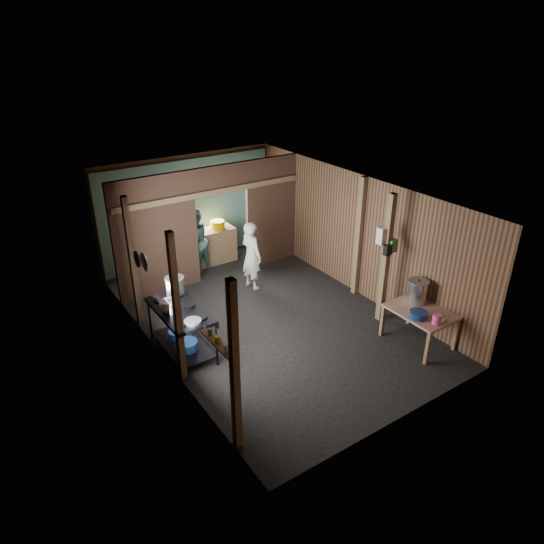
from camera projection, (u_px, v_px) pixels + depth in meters
floor at (266, 317)px, 9.89m from camera, size 4.50×7.00×0.00m
ceiling at (266, 192)px, 8.73m from camera, size 4.50×7.00×0.00m
wall_back at (187, 208)px, 11.92m from camera, size 4.50×0.00×2.60m
wall_front at (406, 348)px, 6.70m from camera, size 4.50×0.00×2.60m
wall_left at (153, 290)px, 8.19m from camera, size 0.00×7.00×2.60m
wall_right at (355, 234)px, 10.43m from camera, size 0.00×7.00×2.60m
partition_left at (156, 237)px, 10.29m from camera, size 1.85×0.10×2.60m
partition_right at (271, 211)px, 11.73m from camera, size 1.35×0.10×2.60m
partition_header at (220, 179)px, 10.63m from camera, size 1.30×0.10×0.60m
turquoise_panel at (189, 211)px, 11.90m from camera, size 4.40×0.06×2.50m
back_counter at (211, 246)px, 12.05m from camera, size 1.20×0.50×0.85m
wall_clock at (197, 184)px, 11.70m from camera, size 0.20×0.03×0.20m
post_left_a at (235, 369)px, 6.29m from camera, size 0.10×0.12×2.60m
post_left_b at (177, 309)px, 7.63m from camera, size 0.10×0.12×2.60m
post_left_c at (133, 263)px, 9.12m from camera, size 0.10×0.12×2.60m
post_right at (359, 238)px, 10.25m from camera, size 0.10×0.12×2.60m
post_free at (386, 260)px, 9.26m from camera, size 0.12×0.12×2.60m
cross_beam at (211, 192)px, 10.58m from camera, size 4.40×0.12×0.12m
pan_lid_big at (145, 262)px, 8.35m from camera, size 0.03×0.34×0.34m
pan_lid_small at (137, 259)px, 8.70m from camera, size 0.03×0.30×0.30m
wall_shelf at (218, 343)px, 6.63m from camera, size 0.14×0.80×0.03m
jar_white at (227, 348)px, 6.42m from camera, size 0.07×0.07×0.10m
jar_yellow at (218, 339)px, 6.60m from camera, size 0.08×0.08×0.10m
jar_green at (210, 332)px, 6.77m from camera, size 0.06×0.06×0.10m
bag_white at (383, 235)px, 9.08m from camera, size 0.22×0.15×0.32m
bag_green at (393, 245)px, 9.12m from camera, size 0.16×0.12×0.24m
bag_black at (388, 250)px, 9.06m from camera, size 0.14×0.10×0.20m
gas_range at (182, 331)px, 8.64m from camera, size 0.77×1.50×0.88m
prep_table at (418, 327)px, 8.95m from camera, size 0.84×1.15×0.68m
stove_pot_large at (175, 286)px, 8.87m from camera, size 0.43×0.43×0.35m
stove_pot_med at (170, 307)px, 8.32m from camera, size 0.29×0.29×0.24m
frying_pan at (193, 321)px, 8.05m from camera, size 0.46×0.57×0.07m
blue_tub_front at (187, 345)px, 8.58m from camera, size 0.37×0.37×0.15m
blue_tub_back at (177, 334)px, 8.93m from camera, size 0.31×0.31×0.12m
stock_pot at (417, 292)px, 9.00m from camera, size 0.50×0.50×0.46m
wash_basin at (418, 315)px, 8.56m from camera, size 0.37×0.37×0.12m
pink_bucket at (437, 319)px, 8.37m from camera, size 0.18×0.18×0.18m
knife at (441, 322)px, 8.44m from camera, size 0.30×0.10×0.01m
yellow_tub at (218, 225)px, 11.92m from camera, size 0.35×0.35×0.19m
red_cup at (197, 230)px, 11.66m from camera, size 0.11×0.11×0.13m
cook at (251, 256)px, 10.73m from camera, size 0.44×0.61×1.53m
worker_back at (195, 241)px, 11.42m from camera, size 0.94×0.85×1.57m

